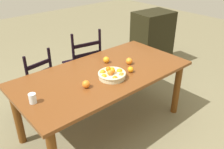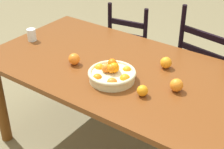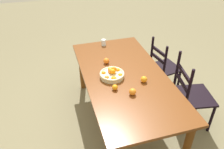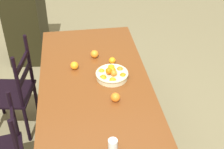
{
  "view_description": "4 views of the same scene",
  "coord_description": "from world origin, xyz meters",
  "px_view_note": "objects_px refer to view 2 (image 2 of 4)",
  "views": [
    {
      "loc": [
        -1.49,
        -1.85,
        1.99
      ],
      "look_at": [
        -0.02,
        -0.16,
        0.79
      ],
      "focal_mm": 38.35,
      "sensor_mm": 36.0,
      "label": 1
    },
    {
      "loc": [
        1.03,
        -1.63,
        1.87
      ],
      "look_at": [
        -0.02,
        -0.16,
        0.79
      ],
      "focal_mm": 54.51,
      "sensor_mm": 36.0,
      "label": 2
    },
    {
      "loc": [
        2.18,
        -0.81,
        2.38
      ],
      "look_at": [
        -0.02,
        -0.16,
        0.79
      ],
      "focal_mm": 37.05,
      "sensor_mm": 36.0,
      "label": 3
    },
    {
      "loc": [
        -2.28,
        0.17,
        2.41
      ],
      "look_at": [
        -0.02,
        -0.16,
        0.79
      ],
      "focal_mm": 49.46,
      "sensor_mm": 36.0,
      "label": 4
    }
  ],
  "objects_px": {
    "chair_by_cabinet": "(132,51)",
    "fruit_bowl": "(112,74)",
    "orange_loose_2": "(166,63)",
    "drinking_glass": "(32,35)",
    "orange_loose_1": "(142,91)",
    "chair_near_window": "(209,70)",
    "orange_loose_3": "(177,85)",
    "orange_loose_0": "(74,59)",
    "dining_table": "(128,83)"
  },
  "relations": [
    {
      "from": "chair_near_window",
      "to": "fruit_bowl",
      "type": "bearing_deg",
      "value": 83.32
    },
    {
      "from": "dining_table",
      "to": "orange_loose_2",
      "type": "height_order",
      "value": "orange_loose_2"
    },
    {
      "from": "drinking_glass",
      "to": "orange_loose_1",
      "type": "bearing_deg",
      "value": -8.05
    },
    {
      "from": "orange_loose_2",
      "to": "drinking_glass",
      "type": "xyz_separation_m",
      "value": [
        -1.04,
        -0.22,
        0.01
      ]
    },
    {
      "from": "orange_loose_1",
      "to": "orange_loose_0",
      "type": "bearing_deg",
      "value": 174.45
    },
    {
      "from": "chair_by_cabinet",
      "to": "drinking_glass",
      "type": "bearing_deg",
      "value": 56.41
    },
    {
      "from": "chair_near_window",
      "to": "orange_loose_2",
      "type": "height_order",
      "value": "chair_near_window"
    },
    {
      "from": "chair_by_cabinet",
      "to": "fruit_bowl",
      "type": "relative_size",
      "value": 3.03
    },
    {
      "from": "fruit_bowl",
      "to": "orange_loose_1",
      "type": "bearing_deg",
      "value": -8.91
    },
    {
      "from": "orange_loose_2",
      "to": "drinking_glass",
      "type": "relative_size",
      "value": 0.82
    },
    {
      "from": "chair_by_cabinet",
      "to": "orange_loose_1",
      "type": "xyz_separation_m",
      "value": [
        0.7,
        -1.0,
        0.36
      ]
    },
    {
      "from": "orange_loose_1",
      "to": "orange_loose_3",
      "type": "xyz_separation_m",
      "value": [
        0.14,
        0.16,
        0.01
      ]
    },
    {
      "from": "dining_table",
      "to": "chair_by_cabinet",
      "type": "relative_size",
      "value": 2.19
    },
    {
      "from": "orange_loose_2",
      "to": "drinking_glass",
      "type": "distance_m",
      "value": 1.06
    },
    {
      "from": "dining_table",
      "to": "orange_loose_0",
      "type": "relative_size",
      "value": 25.55
    },
    {
      "from": "chair_by_cabinet",
      "to": "orange_loose_1",
      "type": "relative_size",
      "value": 13.68
    },
    {
      "from": "chair_near_window",
      "to": "fruit_bowl",
      "type": "xyz_separation_m",
      "value": [
        -0.29,
        -0.97,
        0.33
      ]
    },
    {
      "from": "fruit_bowl",
      "to": "orange_loose_2",
      "type": "relative_size",
      "value": 3.92
    },
    {
      "from": "dining_table",
      "to": "orange_loose_2",
      "type": "xyz_separation_m",
      "value": [
        0.18,
        0.17,
        0.14
      ]
    },
    {
      "from": "fruit_bowl",
      "to": "orange_loose_2",
      "type": "distance_m",
      "value": 0.39
    },
    {
      "from": "chair_near_window",
      "to": "orange_loose_3",
      "type": "height_order",
      "value": "chair_near_window"
    },
    {
      "from": "orange_loose_0",
      "to": "chair_near_window",
      "type": "bearing_deg",
      "value": 57.23
    },
    {
      "from": "orange_loose_0",
      "to": "drinking_glass",
      "type": "height_order",
      "value": "drinking_glass"
    },
    {
      "from": "orange_loose_2",
      "to": "orange_loose_3",
      "type": "distance_m",
      "value": 0.28
    },
    {
      "from": "dining_table",
      "to": "chair_by_cabinet",
      "type": "height_order",
      "value": "chair_by_cabinet"
    },
    {
      "from": "orange_loose_0",
      "to": "fruit_bowl",
      "type": "bearing_deg",
      "value": -3.01
    },
    {
      "from": "dining_table",
      "to": "drinking_glass",
      "type": "xyz_separation_m",
      "value": [
        -0.85,
        -0.05,
        0.15
      ]
    },
    {
      "from": "orange_loose_1",
      "to": "orange_loose_2",
      "type": "distance_m",
      "value": 0.37
    },
    {
      "from": "orange_loose_2",
      "to": "chair_near_window",
      "type": "bearing_deg",
      "value": 81.98
    },
    {
      "from": "chair_by_cabinet",
      "to": "drinking_glass",
      "type": "xyz_separation_m",
      "value": [
        -0.38,
        -0.85,
        0.38
      ]
    },
    {
      "from": "dining_table",
      "to": "fruit_bowl",
      "type": "xyz_separation_m",
      "value": [
        -0.02,
        -0.16,
        0.14
      ]
    },
    {
      "from": "fruit_bowl",
      "to": "orange_loose_3",
      "type": "bearing_deg",
      "value": 17.83
    },
    {
      "from": "orange_loose_3",
      "to": "drinking_glass",
      "type": "distance_m",
      "value": 1.22
    },
    {
      "from": "dining_table",
      "to": "drinking_glass",
      "type": "height_order",
      "value": "drinking_glass"
    },
    {
      "from": "chair_by_cabinet",
      "to": "orange_loose_1",
      "type": "height_order",
      "value": "chair_by_cabinet"
    },
    {
      "from": "drinking_glass",
      "to": "orange_loose_0",
      "type": "bearing_deg",
      "value": -10.77
    },
    {
      "from": "drinking_glass",
      "to": "orange_loose_2",
      "type": "bearing_deg",
      "value": 11.81
    },
    {
      "from": "orange_loose_3",
      "to": "orange_loose_0",
      "type": "bearing_deg",
      "value": -171.52
    },
    {
      "from": "chair_by_cabinet",
      "to": "dining_table",
      "type": "bearing_deg",
      "value": 110.98
    },
    {
      "from": "dining_table",
      "to": "chair_near_window",
      "type": "xyz_separation_m",
      "value": [
        0.27,
        0.81,
        -0.19
      ]
    },
    {
      "from": "chair_by_cabinet",
      "to": "orange_loose_0",
      "type": "xyz_separation_m",
      "value": [
        0.13,
        -0.95,
        0.37
      ]
    },
    {
      "from": "dining_table",
      "to": "orange_loose_1",
      "type": "distance_m",
      "value": 0.33
    },
    {
      "from": "chair_by_cabinet",
      "to": "fruit_bowl",
      "type": "xyz_separation_m",
      "value": [
        0.46,
        -0.96,
        0.37
      ]
    },
    {
      "from": "orange_loose_2",
      "to": "drinking_glass",
      "type": "height_order",
      "value": "drinking_glass"
    },
    {
      "from": "chair_near_window",
      "to": "orange_loose_0",
      "type": "distance_m",
      "value": 1.18
    },
    {
      "from": "orange_loose_2",
      "to": "fruit_bowl",
      "type": "bearing_deg",
      "value": -121.0
    },
    {
      "from": "dining_table",
      "to": "orange_loose_0",
      "type": "height_order",
      "value": "orange_loose_0"
    },
    {
      "from": "orange_loose_2",
      "to": "orange_loose_3",
      "type": "height_order",
      "value": "orange_loose_3"
    },
    {
      "from": "chair_by_cabinet",
      "to": "orange_loose_2",
      "type": "relative_size",
      "value": 11.86
    },
    {
      "from": "chair_near_window",
      "to": "orange_loose_2",
      "type": "distance_m",
      "value": 0.72
    }
  ]
}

